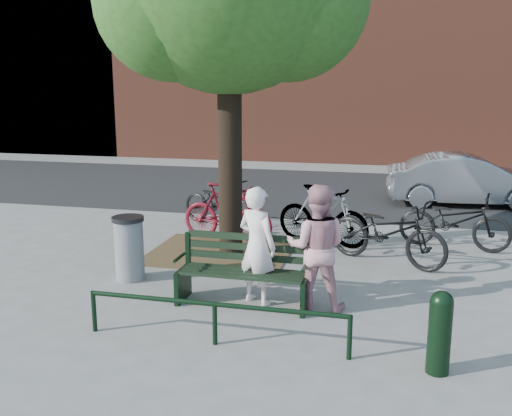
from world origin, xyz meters
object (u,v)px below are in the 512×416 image
(bollard, at_px, (440,329))
(bicycle_c, at_px, (387,232))
(litter_bin, at_px, (129,248))
(person_left, at_px, (257,246))
(parked_car, at_px, (468,180))
(person_right, at_px, (317,247))
(park_bench, at_px, (244,269))

(bollard, bearing_deg, bicycle_c, 99.19)
(bollard, xyz_separation_m, litter_bin, (-4.31, 1.88, 0.02))
(person_left, xyz_separation_m, parked_car, (3.44, 7.28, -0.17))
(person_right, distance_m, parked_car, 7.75)
(parked_car, bearing_deg, bicycle_c, 156.29)
(person_left, relative_size, bollard, 1.81)
(person_left, xyz_separation_m, bollard, (2.24, -1.43, -0.32))
(park_bench, height_order, parked_car, parked_car)
(park_bench, xyz_separation_m, person_right, (0.95, 0.07, 0.34))
(bollard, bearing_deg, parked_car, 82.11)
(person_left, distance_m, bollard, 2.67)
(park_bench, bearing_deg, litter_bin, 164.76)
(bollard, relative_size, parked_car, 0.23)
(bollard, distance_m, litter_bin, 4.70)
(person_right, distance_m, litter_bin, 2.92)
(bollard, distance_m, parked_car, 8.79)
(bicycle_c, relative_size, parked_car, 0.54)
(bollard, relative_size, litter_bin, 0.91)
(park_bench, height_order, person_left, person_left)
(parked_car, bearing_deg, litter_bin, 136.58)
(person_left, bearing_deg, litter_bin, 13.97)
(litter_bin, bearing_deg, parked_car, 51.06)
(park_bench, bearing_deg, bollard, -29.47)
(person_left, xyz_separation_m, litter_bin, (-2.07, 0.45, -0.30))
(bicycle_c, bearing_deg, person_right, -177.45)
(park_bench, relative_size, person_left, 1.10)
(person_right, height_order, bollard, person_right)
(bollard, bearing_deg, litter_bin, 156.48)
(person_left, relative_size, litter_bin, 1.64)
(park_bench, relative_size, litter_bin, 1.80)
(person_left, distance_m, bicycle_c, 2.73)
(park_bench, bearing_deg, parked_car, 63.88)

